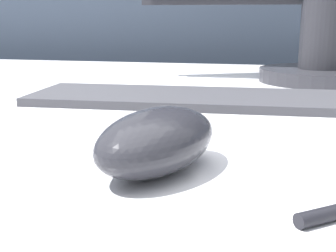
% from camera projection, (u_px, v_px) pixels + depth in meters
% --- Properties ---
extents(partition_panel, '(5.00, 0.03, 1.05)m').
position_uv_depth(partition_panel, '(251.00, 144.00, 1.14)').
color(partition_panel, '#333D4C').
rests_on(partition_panel, ground_plane).
extents(computer_mouse_near, '(0.09, 0.12, 0.04)m').
position_uv_depth(computer_mouse_near, '(157.00, 141.00, 0.30)').
color(computer_mouse_near, '#232328').
rests_on(computer_mouse_near, desk).
extents(keyboard, '(0.37, 0.13, 0.02)m').
position_uv_depth(keyboard, '(208.00, 107.00, 0.46)').
color(keyboard, silver).
rests_on(keyboard, desk).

